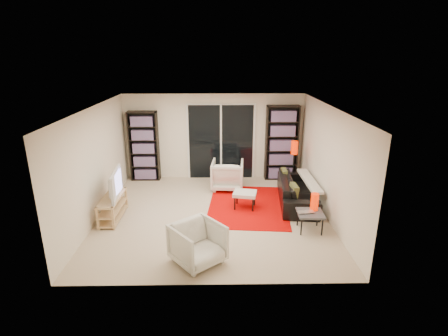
{
  "coord_description": "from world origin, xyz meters",
  "views": [
    {
      "loc": [
        0.13,
        -7.13,
        3.48
      ],
      "look_at": [
        0.25,
        0.3,
        1.0
      ],
      "focal_mm": 28.0,
      "sensor_mm": 36.0,
      "label": 1
    }
  ],
  "objects_px": {
    "armchair_front": "(198,244)",
    "floor_lamp": "(294,153)",
    "ottoman": "(245,194)",
    "side_table": "(310,214)",
    "bookshelf_left": "(144,146)",
    "bookshelf_right": "(282,143)",
    "armchair_back": "(227,175)",
    "sofa": "(297,190)",
    "tv_stand": "(113,207)"
  },
  "relations": [
    {
      "from": "tv_stand",
      "to": "floor_lamp",
      "type": "height_order",
      "value": "floor_lamp"
    },
    {
      "from": "bookshelf_left",
      "to": "ottoman",
      "type": "bearing_deg",
      "value": -36.64
    },
    {
      "from": "armchair_front",
      "to": "sofa",
      "type": "bearing_deg",
      "value": 9.02
    },
    {
      "from": "bookshelf_right",
      "to": "floor_lamp",
      "type": "distance_m",
      "value": 0.76
    },
    {
      "from": "ottoman",
      "to": "side_table",
      "type": "height_order",
      "value": "same"
    },
    {
      "from": "armchair_front",
      "to": "bookshelf_left",
      "type": "bearing_deg",
      "value": 73.14
    },
    {
      "from": "tv_stand",
      "to": "sofa",
      "type": "bearing_deg",
      "value": 10.35
    },
    {
      "from": "side_table",
      "to": "bookshelf_left",
      "type": "bearing_deg",
      "value": 141.73
    },
    {
      "from": "armchair_front",
      "to": "floor_lamp",
      "type": "distance_m",
      "value": 4.23
    },
    {
      "from": "ottoman",
      "to": "floor_lamp",
      "type": "distance_m",
      "value": 1.97
    },
    {
      "from": "tv_stand",
      "to": "side_table",
      "type": "height_order",
      "value": "tv_stand"
    },
    {
      "from": "armchair_back",
      "to": "ottoman",
      "type": "distance_m",
      "value": 1.29
    },
    {
      "from": "ottoman",
      "to": "floor_lamp",
      "type": "bearing_deg",
      "value": 42.8
    },
    {
      "from": "armchair_front",
      "to": "side_table",
      "type": "relative_size",
      "value": 1.48
    },
    {
      "from": "bookshelf_right",
      "to": "floor_lamp",
      "type": "height_order",
      "value": "bookshelf_right"
    },
    {
      "from": "side_table",
      "to": "sofa",
      "type": "bearing_deg",
      "value": 88.23
    },
    {
      "from": "tv_stand",
      "to": "ottoman",
      "type": "relative_size",
      "value": 1.94
    },
    {
      "from": "sofa",
      "to": "ottoman",
      "type": "xyz_separation_m",
      "value": [
        -1.29,
        -0.3,
        0.04
      ]
    },
    {
      "from": "floor_lamp",
      "to": "armchair_back",
      "type": "bearing_deg",
      "value": -178.94
    },
    {
      "from": "armchair_front",
      "to": "side_table",
      "type": "height_order",
      "value": "armchair_front"
    },
    {
      "from": "armchair_front",
      "to": "floor_lamp",
      "type": "height_order",
      "value": "floor_lamp"
    },
    {
      "from": "ottoman",
      "to": "side_table",
      "type": "xyz_separation_m",
      "value": [
        1.24,
        -1.1,
        0.02
      ]
    },
    {
      "from": "tv_stand",
      "to": "side_table",
      "type": "relative_size",
      "value": 2.16
    },
    {
      "from": "armchair_front",
      "to": "tv_stand",
      "type": "bearing_deg",
      "value": 99.23
    },
    {
      "from": "armchair_back",
      "to": "side_table",
      "type": "bearing_deg",
      "value": 129.73
    },
    {
      "from": "side_table",
      "to": "floor_lamp",
      "type": "height_order",
      "value": "floor_lamp"
    },
    {
      "from": "bookshelf_left",
      "to": "sofa",
      "type": "height_order",
      "value": "bookshelf_left"
    },
    {
      "from": "tv_stand",
      "to": "armchair_front",
      "type": "bearing_deg",
      "value": -41.72
    },
    {
      "from": "sofa",
      "to": "armchair_back",
      "type": "relative_size",
      "value": 2.5
    },
    {
      "from": "tv_stand",
      "to": "floor_lamp",
      "type": "relative_size",
      "value": 0.9
    },
    {
      "from": "side_table",
      "to": "floor_lamp",
      "type": "relative_size",
      "value": 0.42
    },
    {
      "from": "bookshelf_left",
      "to": "sofa",
      "type": "xyz_separation_m",
      "value": [
        3.97,
        -1.7,
        -0.67
      ]
    },
    {
      "from": "bookshelf_right",
      "to": "armchair_back",
      "type": "bearing_deg",
      "value": -153.62
    },
    {
      "from": "armchair_back",
      "to": "side_table",
      "type": "relative_size",
      "value": 1.57
    },
    {
      "from": "bookshelf_left",
      "to": "armchair_back",
      "type": "distance_m",
      "value": 2.51
    },
    {
      "from": "side_table",
      "to": "tv_stand",
      "type": "bearing_deg",
      "value": 171.35
    },
    {
      "from": "bookshelf_right",
      "to": "floor_lamp",
      "type": "xyz_separation_m",
      "value": [
        0.2,
        -0.73,
        -0.08
      ]
    },
    {
      "from": "tv_stand",
      "to": "bookshelf_right",
      "type": "bearing_deg",
      "value": 31.09
    },
    {
      "from": "bookshelf_left",
      "to": "tv_stand",
      "type": "bearing_deg",
      "value": -95.52
    },
    {
      "from": "bookshelf_left",
      "to": "armchair_front",
      "type": "xyz_separation_m",
      "value": [
        1.72,
        -4.21,
        -0.61
      ]
    },
    {
      "from": "tv_stand",
      "to": "sofa",
      "type": "relative_size",
      "value": 0.55
    },
    {
      "from": "tv_stand",
      "to": "armchair_front",
      "type": "relative_size",
      "value": 1.46
    },
    {
      "from": "bookshelf_left",
      "to": "bookshelf_right",
      "type": "height_order",
      "value": "bookshelf_right"
    },
    {
      "from": "bookshelf_right",
      "to": "sofa",
      "type": "bearing_deg",
      "value": -85.9
    },
    {
      "from": "tv_stand",
      "to": "armchair_front",
      "type": "xyz_separation_m",
      "value": [
        1.95,
        -1.74,
        0.1
      ]
    },
    {
      "from": "armchair_back",
      "to": "bookshelf_right",
      "type": "bearing_deg",
      "value": -148.57
    },
    {
      "from": "ottoman",
      "to": "side_table",
      "type": "distance_m",
      "value": 1.66
    },
    {
      "from": "sofa",
      "to": "armchair_back",
      "type": "height_order",
      "value": "armchair_back"
    },
    {
      "from": "bookshelf_left",
      "to": "armchair_back",
      "type": "relative_size",
      "value": 2.32
    },
    {
      "from": "armchair_back",
      "to": "floor_lamp",
      "type": "bearing_deg",
      "value": -173.89
    }
  ]
}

